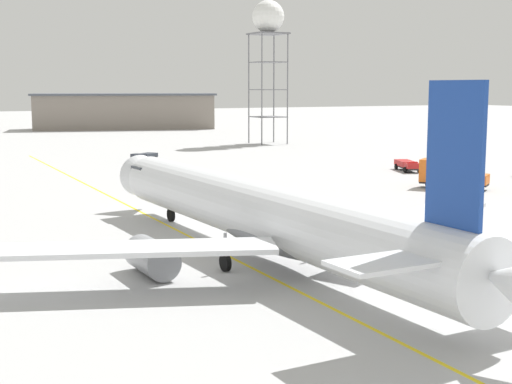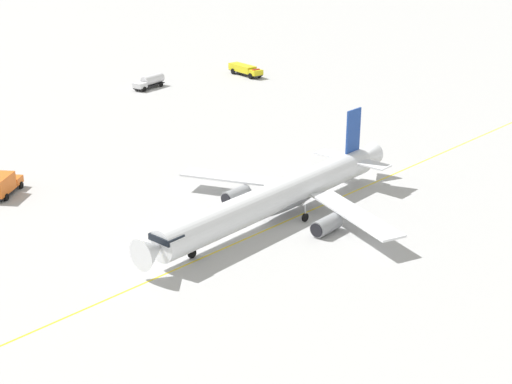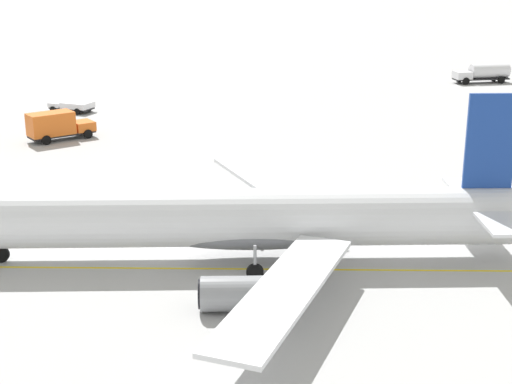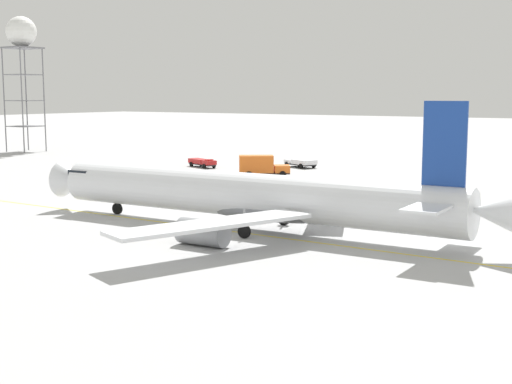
{
  "view_description": "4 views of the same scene",
  "coord_description": "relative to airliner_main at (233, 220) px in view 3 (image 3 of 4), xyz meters",
  "views": [
    {
      "loc": [
        25.03,
        44.3,
        10.82
      ],
      "look_at": [
        5.79,
        6.38,
        4.71
      ],
      "focal_mm": 51.41,
      "sensor_mm": 36.0,
      "label": 1
    },
    {
      "loc": [
        59.33,
        -58.88,
        36.09
      ],
      "look_at": [
        2.74,
        1.8,
        3.87
      ],
      "focal_mm": 49.79,
      "sensor_mm": 36.0,
      "label": 2
    },
    {
      "loc": [
        51.02,
        6.17,
        19.76
      ],
      "look_at": [
        1.77,
        5.82,
        3.95
      ],
      "focal_mm": 53.42,
      "sensor_mm": 36.0,
      "label": 3
    },
    {
      "loc": [
        54.01,
        37.1,
        11.58
      ],
      "look_at": [
        7.19,
        6.72,
        3.82
      ],
      "focal_mm": 49.43,
      "sensor_mm": 36.0,
      "label": 4
    }
  ],
  "objects": [
    {
      "name": "airliner_main",
      "position": [
        0.0,
        0.0,
        0.0
      ],
      "size": [
        35.56,
        45.06,
        11.11
      ],
      "rotation": [
        0.0,
        0.0,
        4.74
      ],
      "color": "white",
      "rests_on": "ground_plane"
    },
    {
      "name": "fuel_tanker_truck",
      "position": [
        -70.14,
        36.01,
        -1.26
      ],
      "size": [
        3.94,
        8.87,
        2.87
      ],
      "rotation": [
        0.0,
        0.0,
        4.9
      ],
      "color": "#232326",
      "rests_on": "ground_plane"
    },
    {
      "name": "taxiway_centreline",
      "position": [
        1.5,
        1.41,
        -2.83
      ],
      "size": [
        2.26,
        162.41,
        0.01
      ],
      "rotation": [
        0.0,
        0.0,
        4.7
      ],
      "color": "yellow",
      "rests_on": "ground_plane"
    },
    {
      "name": "catering_truck_truck",
      "position": [
        -32.99,
        -20.1,
        -1.17
      ],
      "size": [
        6.13,
        7.11,
        3.1
      ],
      "rotation": [
        0.0,
        0.0,
        2.2
      ],
      "color": "#232326",
      "rests_on": "ground_plane"
    },
    {
      "name": "ground_plane",
      "position": [
        -4.26,
        -4.31,
        -2.83
      ],
      "size": [
        600.0,
        600.0,
        0.0
      ],
      "primitive_type": "plane",
      "color": "#B2B2B2"
    },
    {
      "name": "pushback_tug_truck",
      "position": [
        -47.9,
        -22.05,
        -2.02
      ],
      "size": [
        4.4,
        6.0,
        1.3
      ],
      "rotation": [
        0.0,
        0.0,
        4.33
      ],
      "color": "#232326",
      "rests_on": "ground_plane"
    }
  ]
}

